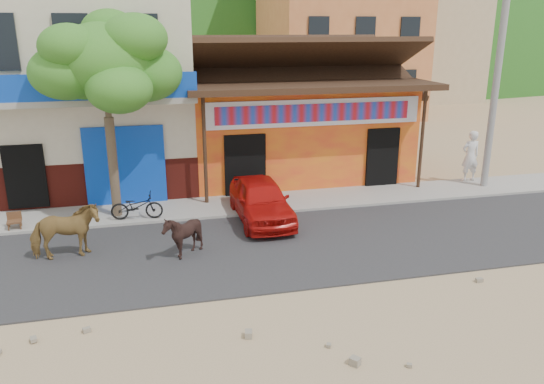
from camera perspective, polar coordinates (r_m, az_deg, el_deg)
The scene contains 15 objects.
ground at distance 12.10m, azimuth 5.27°, elevation -10.36°, with size 120.00×120.00×0.00m, color #9E825B.
road at distance 14.25m, azimuth 2.08°, elevation -5.77°, with size 60.00×5.00×0.04m, color #28282B.
sidewalk at distance 17.42m, azimuth -0.97°, elevation -1.26°, with size 60.00×2.00×0.12m, color gray.
dance_club at distance 21.22m, azimuth 1.97°, elevation 6.96°, with size 8.00×6.00×3.60m, color orange.
cafe_building at distance 20.33m, azimuth -19.19°, elevation 10.42°, with size 7.00×6.00×7.00m, color beige.
apartment_front at distance 36.36m, azimuth 7.12°, elevation 17.79°, with size 9.00×9.00×12.00m, color #CC723F.
apartment_rear at distance 45.55m, azimuth 15.44°, elevation 15.94°, with size 8.00×8.00×10.00m, color tan.
tree at distance 16.16m, azimuth -17.16°, elevation 7.69°, with size 3.00×3.00×6.00m, color #2D721E, non-canonical shape.
utility_pole at distance 20.00m, azimuth 23.09°, elevation 11.70°, with size 0.24×0.24×8.00m, color gray.
cow_tan at distance 14.16m, azimuth -21.36°, elevation -4.00°, with size 0.76×1.68×1.42m, color olive.
cow_dark at distance 13.52m, azimuth -9.57°, elevation -4.57°, with size 0.94×1.06×1.17m, color black.
red_car at distance 15.84m, azimuth -1.20°, elevation -0.83°, with size 1.50×3.74×1.27m, color #B5100C.
scooter at distance 16.25m, azimuth -14.34°, elevation -1.49°, with size 0.53×1.52×0.80m, color black.
pedestrian at distance 20.90m, azimuth 20.56°, elevation 3.64°, with size 0.69×0.45×1.89m, color white.
cafe_chair_left at distance 16.71m, azimuth -26.07°, elevation -2.18°, with size 0.39×0.39×0.83m, color #483418, non-canonical shape.
Camera 1 is at (-3.54, -10.13, 5.60)m, focal length 35.00 mm.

